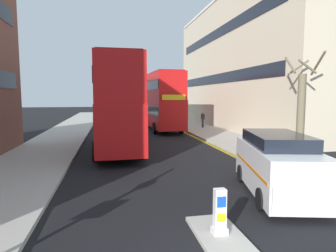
# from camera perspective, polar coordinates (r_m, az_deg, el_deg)

# --- Properties ---
(sidewalk_right) EXTENTS (4.00, 80.00, 0.14)m
(sidewalk_right) POSITION_cam_1_polar(r_m,az_deg,el_deg) (22.32, 12.72, -2.81)
(sidewalk_right) COLOR #ADA89E
(sidewalk_right) RESTS_ON ground
(sidewalk_left) EXTENTS (4.00, 80.00, 0.14)m
(sidewalk_left) POSITION_cam_1_polar(r_m,az_deg,el_deg) (20.80, -22.20, -3.74)
(sidewalk_left) COLOR #ADA89E
(sidewalk_left) RESTS_ON ground
(kerb_line_outer) EXTENTS (0.10, 56.00, 0.01)m
(kerb_line_outer) POSITION_cam_1_polar(r_m,az_deg,el_deg) (19.71, 9.48, -4.08)
(kerb_line_outer) COLOR yellow
(kerb_line_outer) RESTS_ON ground
(kerb_line_inner) EXTENTS (0.10, 56.00, 0.01)m
(kerb_line_inner) POSITION_cam_1_polar(r_m,az_deg,el_deg) (19.65, 9.04, -4.10)
(kerb_line_inner) COLOR yellow
(kerb_line_inner) RESTS_ON ground
(traffic_island) EXTENTS (1.10, 2.20, 0.10)m
(traffic_island) POSITION_cam_1_polar(r_m,az_deg,el_deg) (7.56, 10.06, -20.48)
(traffic_island) COLOR #ADA89E
(traffic_island) RESTS_ON ground
(keep_left_bollard) EXTENTS (0.36, 0.28, 1.11)m
(keep_left_bollard) POSITION_cam_1_polar(r_m,az_deg,el_deg) (7.33, 10.15, -16.58)
(keep_left_bollard) COLOR silver
(keep_left_bollard) RESTS_ON traffic_island
(double_decker_bus_away) EXTENTS (2.94, 10.85, 5.64)m
(double_decker_bus_away) POSITION_cam_1_polar(r_m,az_deg,el_deg) (18.80, -10.16, 4.70)
(double_decker_bus_away) COLOR red
(double_decker_bus_away) RESTS_ON ground
(double_decker_bus_oncoming) EXTENTS (3.12, 10.89, 5.64)m
(double_decker_bus_oncoming) POSITION_cam_1_polar(r_m,az_deg,el_deg) (29.36, -1.55, 5.20)
(double_decker_bus_oncoming) COLOR red
(double_decker_bus_oncoming) RESTS_ON ground
(taxi_minivan) EXTENTS (2.97, 5.12, 2.12)m
(taxi_minivan) POSITION_cam_1_polar(r_m,az_deg,el_deg) (10.61, 20.90, -7.18)
(taxi_minivan) COLOR white
(taxi_minivan) RESTS_ON ground
(pedestrian_far) EXTENTS (0.34, 0.22, 1.62)m
(pedestrian_far) POSITION_cam_1_polar(r_m,az_deg,el_deg) (30.32, 6.87, 1.31)
(pedestrian_far) COLOR #2D2D38
(pedestrian_far) RESTS_ON sidewalk_right
(street_tree_near) EXTENTS (1.90, 1.84, 5.59)m
(street_tree_near) POSITION_cam_1_polar(r_m,az_deg,el_deg) (17.47, 24.74, 2.87)
(street_tree_near) COLOR #6B6047
(street_tree_near) RESTS_ON sidewalk_right
(street_tree_mid) EXTENTS (1.62, 1.69, 5.42)m
(street_tree_mid) POSITION_cam_1_polar(r_m,az_deg,el_deg) (42.84, 1.34, 4.91)
(street_tree_mid) COLOR #6B6047
(street_tree_mid) RESTS_ON sidewalk_right
(townhouse_terrace_right) EXTENTS (10.08, 28.00, 13.65)m
(townhouse_terrace_right) POSITION_cam_1_polar(r_m,az_deg,el_deg) (33.49, 17.74, 11.52)
(townhouse_terrace_right) COLOR beige
(townhouse_terrace_right) RESTS_ON ground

